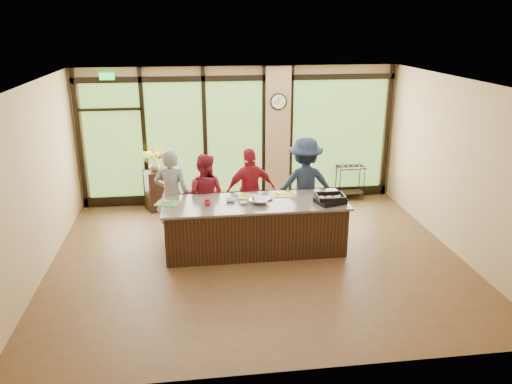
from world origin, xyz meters
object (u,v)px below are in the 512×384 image
object	(u,v)px
cook_right	(305,185)
roasting_pan	(330,201)
flower_stand	(156,190)
island_base	(255,227)
bar_cart	(350,177)
cook_left	(172,195)

from	to	relation	value
cook_right	roasting_pan	size ratio (longest dim) A/B	3.89
flower_stand	island_base	bearing A→B (deg)	-72.56
roasting_pan	cook_right	bearing A→B (deg)	81.55
roasting_pan	island_base	bearing A→B (deg)	149.74
roasting_pan	flower_stand	xyz separation A→B (m)	(-3.13, 2.56, -0.53)
flower_stand	bar_cart	distance (m)	4.37
cook_right	flower_stand	size ratio (longest dim) A/B	2.11
island_base	cook_left	bearing A→B (deg)	153.68
roasting_pan	flower_stand	distance (m)	4.07
flower_stand	roasting_pan	bearing A→B (deg)	-60.19
cook_left	flower_stand	distance (m)	1.72
cook_left	bar_cart	world-z (taller)	cook_left
roasting_pan	flower_stand	world-z (taller)	roasting_pan
flower_stand	bar_cart	size ratio (longest dim) A/B	1.03
cook_right	roasting_pan	world-z (taller)	cook_right
cook_left	flower_stand	bearing A→B (deg)	-66.47
roasting_pan	bar_cart	xyz separation A→B (m)	(1.24, 2.67, -0.45)
bar_cart	island_base	bearing A→B (deg)	-137.36
island_base	bar_cart	world-z (taller)	island_base
cook_right	roasting_pan	xyz separation A→B (m)	(0.22, -1.02, 0.04)
roasting_pan	flower_stand	bearing A→B (deg)	120.42
flower_stand	cook_left	bearing A→B (deg)	-97.16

